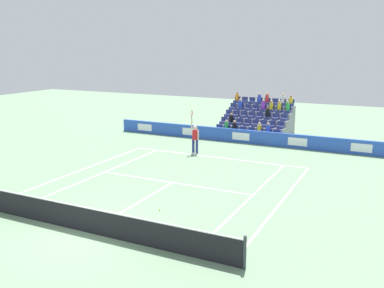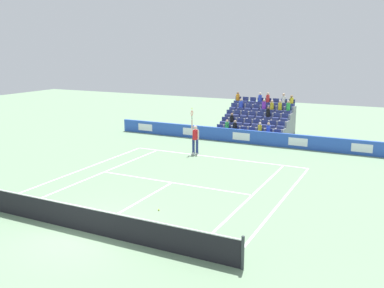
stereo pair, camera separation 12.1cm
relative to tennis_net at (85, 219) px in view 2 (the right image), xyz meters
name	(u,v)px [view 2 (the right image)]	position (x,y,z in m)	size (l,w,h in m)	color
ground_plane	(86,232)	(0.00, 0.00, -0.49)	(80.00, 80.00, 0.00)	gray
line_baseline	(216,157)	(0.00, -11.89, -0.49)	(10.97, 0.10, 0.01)	white
line_service	(172,183)	(0.00, -6.40, -0.49)	(8.23, 0.10, 0.01)	white
line_centre_service	(136,203)	(0.00, -3.20, -0.49)	(0.10, 6.40, 0.01)	white
line_singles_sideline_left	(99,174)	(4.12, -5.95, -0.49)	(0.10, 11.89, 0.01)	white
line_singles_sideline_right	(249,198)	(-4.12, -5.95, -0.49)	(0.10, 11.89, 0.01)	white
line_doubles_sideline_left	(79,171)	(5.49, -5.95, -0.49)	(0.10, 11.89, 0.01)	white
line_doubles_sideline_right	(280,203)	(-5.49, -5.95, -0.49)	(0.10, 11.89, 0.01)	white
line_centre_mark	(216,158)	(0.00, -11.79, -0.49)	(0.10, 0.20, 0.01)	white
sponsor_barrier	(242,136)	(0.00, -16.36, -0.03)	(19.51, 0.22, 0.93)	blue
tennis_net	(85,219)	(0.00, 0.00, 0.00)	(11.97, 0.10, 1.07)	#33383D
tennis_player	(195,138)	(1.54, -12.15, 0.50)	(0.53, 0.38, 2.85)	navy
stadium_stand	(258,123)	(-0.01, -19.93, 0.34)	(4.96, 4.75, 3.04)	gray
loose_tennis_ball	(159,210)	(-1.30, -2.94, -0.46)	(0.07, 0.07, 0.07)	#D1E533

